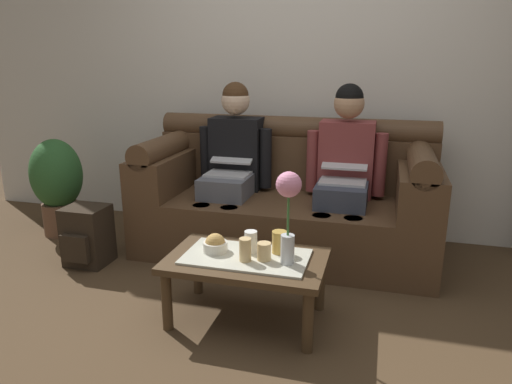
{
  "coord_description": "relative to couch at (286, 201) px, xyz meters",
  "views": [
    {
      "loc": [
        0.66,
        -2.06,
        1.38
      ],
      "look_at": [
        -0.11,
        0.75,
        0.55
      ],
      "focal_mm": 32.84,
      "sensor_mm": 36.0,
      "label": 1
    }
  ],
  "objects": [
    {
      "name": "coffee_table",
      "position": [
        -0.0,
        -1.03,
        -0.06
      ],
      "size": [
        0.84,
        0.52,
        0.37
      ],
      "color": "#47331E",
      "rests_on": "ground_plane"
    },
    {
      "name": "person_right",
      "position": [
        0.41,
        -0.0,
        0.29
      ],
      "size": [
        0.56,
        0.67,
        1.22
      ],
      "color": "#383D4C",
      "rests_on": "ground_plane"
    },
    {
      "name": "cup_near_right",
      "position": [
        0.01,
        -0.97,
        0.06
      ],
      "size": [
        0.07,
        0.07,
        0.12
      ],
      "primitive_type": "cylinder",
      "color": "white",
      "rests_on": "coffee_table"
    },
    {
      "name": "flower_vase",
      "position": [
        0.23,
        -1.06,
        0.33
      ],
      "size": [
        0.13,
        0.13,
        0.48
      ],
      "color": "silver",
      "rests_on": "coffee_table"
    },
    {
      "name": "person_left",
      "position": [
        -0.41,
        -0.0,
        0.29
      ],
      "size": [
        0.56,
        0.67,
        1.22
      ],
      "color": "#595B66",
      "rests_on": "ground_plane"
    },
    {
      "name": "ground_plane",
      "position": [
        -0.0,
        -1.17,
        -0.37
      ],
      "size": [
        14.0,
        14.0,
        0.0
      ],
      "primitive_type": "plane",
      "color": "#4C3823"
    },
    {
      "name": "back_wall_patterned",
      "position": [
        -0.0,
        0.53,
        1.08
      ],
      "size": [
        6.0,
        0.12,
        2.9
      ],
      "primitive_type": "cube",
      "color": "silver",
      "rests_on": "ground_plane"
    },
    {
      "name": "cup_far_left",
      "position": [
        0.1,
        -1.05,
        0.05
      ],
      "size": [
        0.07,
        0.07,
        0.09
      ],
      "primitive_type": "cylinder",
      "color": "#DBB77A",
      "rests_on": "coffee_table"
    },
    {
      "name": "potted_plant",
      "position": [
        -1.83,
        -0.17,
        0.06
      ],
      "size": [
        0.4,
        0.4,
        0.78
      ],
      "color": "brown",
      "rests_on": "ground_plane"
    },
    {
      "name": "cup_far_center",
      "position": [
        0.16,
        -0.94,
        0.06
      ],
      "size": [
        0.08,
        0.08,
        0.12
      ],
      "primitive_type": "cylinder",
      "color": "gold",
      "rests_on": "coffee_table"
    },
    {
      "name": "snack_bowl",
      "position": [
        -0.18,
        -1.02,
        0.04
      ],
      "size": [
        0.13,
        0.13,
        0.11
      ],
      "color": "silver",
      "rests_on": "coffee_table"
    },
    {
      "name": "couch",
      "position": [
        0.0,
        0.0,
        0.0
      ],
      "size": [
        2.09,
        0.88,
        0.96
      ],
      "color": "#513823",
      "rests_on": "ground_plane"
    },
    {
      "name": "cup_near_left",
      "position": [
        0.01,
        -1.09,
        0.06
      ],
      "size": [
        0.06,
        0.06,
        0.12
      ],
      "primitive_type": "cylinder",
      "color": "#DBB77A",
      "rests_on": "coffee_table"
    },
    {
      "name": "backpack_left",
      "position": [
        -1.27,
        -0.62,
        -0.17
      ],
      "size": [
        0.28,
        0.29,
        0.41
      ],
      "color": "#2D2319",
      "rests_on": "ground_plane"
    }
  ]
}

